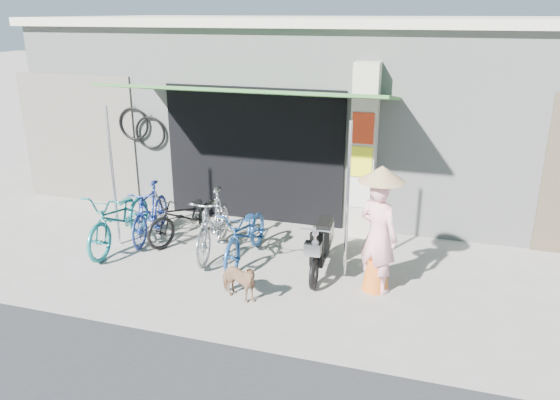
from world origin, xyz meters
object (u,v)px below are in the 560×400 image
(bike_black, at_px, (187,216))
(bike_silver, at_px, (213,224))
(street_dog, at_px, (238,281))
(nun, at_px, (379,231))
(bike_blue, at_px, (150,212))
(bike_navy, at_px, (246,234))
(moped, at_px, (321,245))
(bike_teal, at_px, (120,218))

(bike_black, bearing_deg, bike_silver, -7.64)
(street_dog, bearing_deg, nun, -45.47)
(bike_blue, bearing_deg, street_dog, -43.76)
(bike_navy, bearing_deg, street_dog, -74.97)
(bike_silver, bearing_deg, street_dog, -61.32)
(moped, bearing_deg, bike_teal, 178.14)
(bike_silver, distance_m, moped, 1.82)
(bike_black, distance_m, street_dog, 2.35)
(bike_blue, bearing_deg, moped, -15.13)
(bike_blue, bearing_deg, bike_navy, -19.24)
(bike_black, bearing_deg, bike_navy, 2.48)
(bike_teal, xyz_separation_m, nun, (4.31, -0.27, 0.40))
(bike_silver, relative_size, bike_navy, 1.01)
(bike_teal, bearing_deg, nun, -6.72)
(bike_teal, height_order, nun, nun)
(nun, bearing_deg, bike_blue, 19.13)
(bike_silver, relative_size, street_dog, 2.61)
(bike_blue, height_order, moped, bike_blue)
(bike_blue, relative_size, nun, 0.87)
(bike_teal, xyz_separation_m, bike_silver, (1.62, 0.17, 0.02))
(bike_blue, xyz_separation_m, bike_silver, (1.32, -0.29, 0.05))
(bike_navy, height_order, nun, nun)
(bike_black, bearing_deg, moped, 12.26)
(bike_teal, bearing_deg, moped, -1.58)
(bike_navy, height_order, moped, same)
(bike_black, height_order, bike_silver, bike_silver)
(bike_blue, relative_size, bike_silver, 0.91)
(bike_blue, bearing_deg, bike_teal, -131.89)
(bike_teal, bearing_deg, bike_black, 28.29)
(bike_navy, relative_size, moped, 1.08)
(bike_silver, bearing_deg, nun, -16.21)
(bike_teal, xyz_separation_m, street_dog, (2.55, -1.13, -0.22))
(bike_teal, height_order, bike_black, bike_teal)
(bike_blue, bearing_deg, bike_black, 1.99)
(bike_teal, xyz_separation_m, bike_black, (0.94, 0.57, -0.07))
(moped, bearing_deg, bike_navy, 176.53)
(nun, bearing_deg, moped, 7.01)
(bike_teal, distance_m, bike_black, 1.10)
(bike_teal, relative_size, bike_navy, 1.11)
(bike_blue, xyz_separation_m, moped, (3.13, -0.36, -0.07))
(street_dog, bearing_deg, bike_teal, 84.42)
(bike_silver, distance_m, nun, 2.76)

